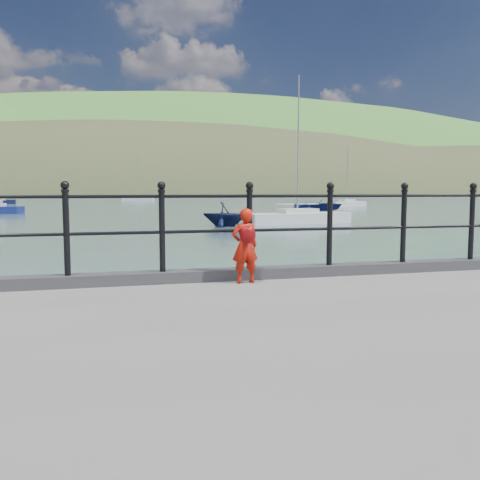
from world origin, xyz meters
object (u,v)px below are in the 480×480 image
object	(u,v)px
launch_blue	(319,205)
sailboat_deep	(138,200)
railing	(207,220)
launch_navy	(225,214)
sailboat_near	(297,218)
sailboat_far	(347,204)
child	(245,245)

from	to	relation	value
launch_blue	sailboat_deep	size ratio (longest dim) A/B	0.64
railing	launch_navy	xyz separation A→B (m)	(5.74, 23.85, -1.05)
sailboat_near	sailboat_far	bearing A→B (deg)	48.86
child	sailboat_far	bearing A→B (deg)	-121.86
sailboat_deep	child	bearing A→B (deg)	-73.94
railing	sailboat_far	distance (m)	64.28
sailboat_deep	sailboat_far	size ratio (longest dim) A/B	1.00
launch_blue	sailboat_deep	bearing A→B (deg)	74.91
sailboat_deep	launch_navy	bearing A→B (deg)	-70.60
sailboat_deep	sailboat_far	xyz separation A→B (m)	(25.65, -39.71, 0.00)
railing	sailboat_near	xyz separation A→B (m)	(11.07, 25.32, -1.48)
sailboat_deep	sailboat_far	distance (m)	47.28
railing	sailboat_far	size ratio (longest dim) A/B	1.99
child	sailboat_deep	distance (m)	96.79
railing	sailboat_near	distance (m)	27.67
child	sailboat_far	world-z (taller)	sailboat_far
child	sailboat_deep	size ratio (longest dim) A/B	0.11
railing	launch_navy	size ratio (longest dim) A/B	6.19
sailboat_deep	sailboat_far	world-z (taller)	sailboat_deep
launch_blue	sailboat_near	distance (m)	23.28
sailboat_near	sailboat_deep	xyz separation A→B (m)	(-6.41, 71.06, 0.00)
launch_blue	sailboat_far	world-z (taller)	sailboat_far
child	railing	bearing A→B (deg)	-38.84
child	sailboat_far	distance (m)	64.34
railing	sailboat_deep	distance (m)	96.51
railing	launch_blue	world-z (taller)	railing
child	launch_blue	bearing A→B (deg)	-118.73
sailboat_near	sailboat_deep	world-z (taller)	sailboat_near
launch_blue	launch_navy	distance (m)	27.31
sailboat_near	railing	bearing A→B (deg)	-123.23
launch_navy	sailboat_deep	xyz separation A→B (m)	(-1.08, 72.53, -0.43)
sailboat_deep	sailboat_far	bearing A→B (deg)	-38.60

